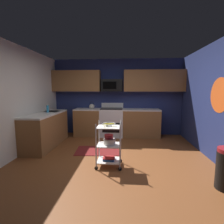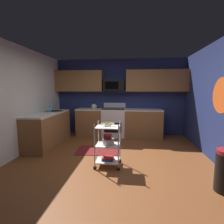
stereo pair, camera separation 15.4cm
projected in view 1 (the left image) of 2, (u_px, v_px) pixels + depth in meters
The scene contains 17 objects.
floor at pixel (112, 162), 3.75m from camera, with size 4.40×4.80×0.04m, color brown.
wall_back at pixel (117, 97), 5.98m from camera, with size 4.52×0.06×2.60m, color navy.
wall_left at pixel (11, 102), 3.75m from camera, with size 0.06×4.80×2.60m, color silver.
wall_right at pixel (223, 103), 3.40m from camera, with size 0.06×4.80×2.60m, color navy.
wall_flower_decal at pixel (219, 95), 3.47m from camera, with size 0.72×0.72×0.00m, color #E5591E.
counter_run at pixel (92, 125), 5.36m from camera, with size 3.62×2.37×0.92m.
oven_range at pixel (112, 122), 5.77m from camera, with size 0.76×0.65×1.10m.
upper_cabinets at pixel (118, 81), 5.71m from camera, with size 4.40×0.33×0.70m.
microwave at pixel (112, 85), 5.72m from camera, with size 0.70×0.39×0.40m.
rolling_cart at pixel (109, 145), 3.47m from camera, with size 0.53×0.40×0.91m.
fruit_bowl at pixel (109, 124), 3.41m from camera, with size 0.27×0.27×0.07m.
mixing_bowl_large at pixel (109, 142), 3.46m from camera, with size 0.25×0.25×0.11m.
mixing_bowl_small at pixel (109, 136), 3.47m from camera, with size 0.18×0.18×0.08m.
book_stack at pixel (109, 159), 3.50m from camera, with size 0.25×0.20×0.06m.
kettle at pixel (92, 106), 5.76m from camera, with size 0.21×0.18×0.26m.
dish_soap_bottle at pixel (48, 109), 4.83m from camera, with size 0.06×0.06×0.20m, color #2D8CBF.
floor_rug at pixel (98, 151), 4.39m from camera, with size 1.10×0.70×0.01m, color maroon.
Camera 1 is at (0.29, -3.56, 1.57)m, focal length 27.38 mm.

